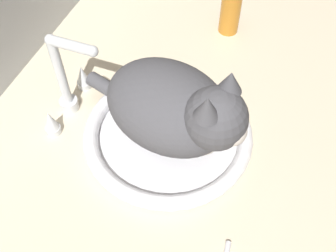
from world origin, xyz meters
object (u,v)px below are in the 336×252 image
Objects in this scene: faucet at (67,84)px; amber_bottle at (230,11)px; cat at (178,109)px; sink_basin at (168,134)px.

faucet is 44.85cm from amber_bottle.
amber_bottle is (38.13, -0.29, -4.87)cm from cat.
faucet is at bearing 146.77° from amber_bottle.
sink_basin is at bearing 73.51° from cat.
sink_basin is 37.86cm from amber_bottle.
amber_bottle is at bearing -33.23° from faucet.
sink_basin is 23.08cm from faucet.
cat is at bearing 179.57° from amber_bottle.
sink_basin is at bearing 176.26° from amber_bottle.
sink_basin is 1.69× the size of faucet.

